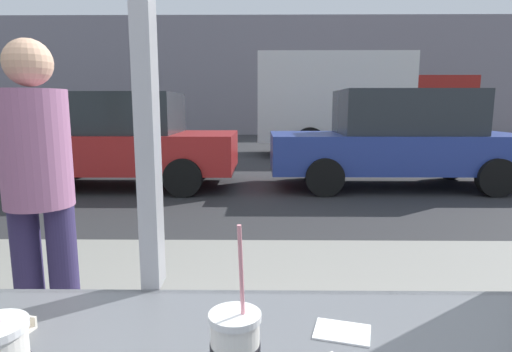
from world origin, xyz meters
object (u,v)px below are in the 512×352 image
at_px(box_truck, 354,102).
at_px(pedestrian, 39,187).
at_px(parked_car_blue, 398,139).
at_px(soda_cup_left, 235,352).
at_px(parked_car_red, 120,140).

bearing_deg(box_truck, pedestrian, -109.57).
bearing_deg(parked_car_blue, box_truck, 86.35).
bearing_deg(soda_cup_left, pedestrian, 127.97).
height_order(parked_car_blue, pedestrian, pedestrian).
relative_size(soda_cup_left, parked_car_red, 0.07).
distance_m(soda_cup_left, parked_car_red, 7.48).
xyz_separation_m(parked_car_red, pedestrian, (1.52, -5.70, 0.21)).
distance_m(parked_car_blue, box_truck, 5.42).
xyz_separation_m(parked_car_red, parked_car_blue, (5.11, 0.00, 0.02)).
xyz_separation_m(parked_car_red, box_truck, (5.45, 5.36, 0.76)).
relative_size(parked_car_red, box_truck, 0.68).
bearing_deg(pedestrian, box_truck, 70.43).
height_order(soda_cup_left, parked_car_blue, parked_car_blue).
height_order(parked_car_blue, box_truck, box_truck).
distance_m(parked_car_red, box_truck, 7.68).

